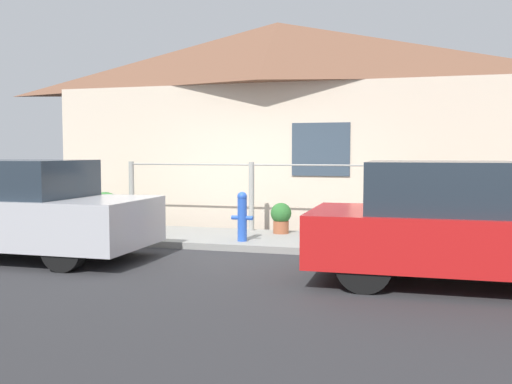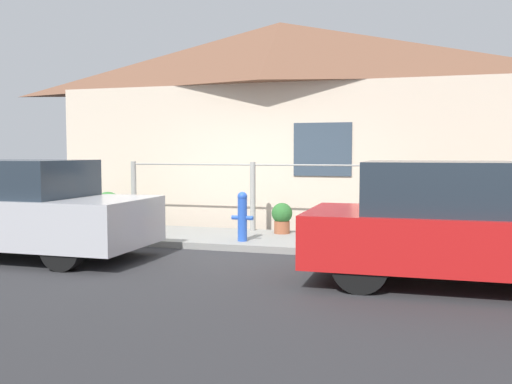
# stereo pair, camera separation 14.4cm
# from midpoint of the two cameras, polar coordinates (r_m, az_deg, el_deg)

# --- Properties ---
(ground_plane) EXTENTS (60.00, 60.00, 0.00)m
(ground_plane) POSITION_cam_midpoint_polar(r_m,az_deg,el_deg) (8.82, -3.95, -5.92)
(ground_plane) COLOR #2D2D30
(sidewalk) EXTENTS (24.00, 1.80, 0.11)m
(sidewalk) POSITION_cam_midpoint_polar(r_m,az_deg,el_deg) (9.65, -2.14, -4.73)
(sidewalk) COLOR gray
(sidewalk) RESTS_ON ground_plane
(house) EXTENTS (9.33, 2.23, 4.22)m
(house) POSITION_cam_midpoint_polar(r_m,az_deg,el_deg) (12.15, 1.68, 12.58)
(house) COLOR beige
(house) RESTS_ON ground_plane
(fence) EXTENTS (4.90, 0.10, 1.24)m
(fence) POSITION_cam_midpoint_polar(r_m,az_deg,el_deg) (10.28, -0.86, -0.10)
(fence) COLOR #999993
(fence) RESTS_ON sidewalk
(car_left) EXTENTS (3.82, 1.64, 1.41)m
(car_left) POSITION_cam_midpoint_polar(r_m,az_deg,el_deg) (8.93, -23.17, -1.63)
(car_left) COLOR #B7B7BC
(car_left) RESTS_ON ground_plane
(car_right) EXTENTS (3.64, 1.75, 1.41)m
(car_right) POSITION_cam_midpoint_polar(r_m,az_deg,el_deg) (6.96, 19.58, -3.02)
(car_right) COLOR red
(car_right) RESTS_ON ground_plane
(fire_hydrant) EXTENTS (0.35, 0.16, 0.79)m
(fire_hydrant) POSITION_cam_midpoint_polar(r_m,az_deg,el_deg) (9.05, -1.85, -2.35)
(fire_hydrant) COLOR blue
(fire_hydrant) RESTS_ON sidewalk
(potted_plant_near_hydrant) EXTENTS (0.36, 0.36, 0.53)m
(potted_plant_near_hydrant) POSITION_cam_midpoint_polar(r_m,az_deg,el_deg) (9.92, 2.10, -2.48)
(potted_plant_near_hydrant) COLOR #9E5638
(potted_plant_near_hydrant) RESTS_ON sidewalk
(potted_plant_by_fence) EXTENTS (0.54, 0.54, 0.65)m
(potted_plant_by_fence) POSITION_cam_midpoint_polar(r_m,az_deg,el_deg) (11.37, -15.18, -1.44)
(potted_plant_by_fence) COLOR brown
(potted_plant_by_fence) RESTS_ON sidewalk
(potted_plant_corner) EXTENTS (0.55, 0.55, 0.66)m
(potted_plant_corner) POSITION_cam_midpoint_polar(r_m,az_deg,el_deg) (9.34, 20.29, -2.62)
(potted_plant_corner) COLOR slate
(potted_plant_corner) RESTS_ON sidewalk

